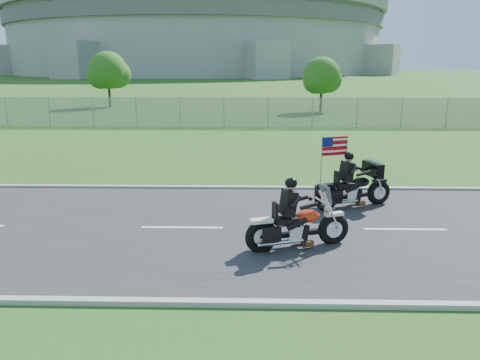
{
  "coord_description": "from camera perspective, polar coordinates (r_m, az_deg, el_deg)",
  "views": [
    {
      "loc": [
        -0.14,
        -11.88,
        4.43
      ],
      "look_at": [
        -0.43,
        0.0,
        1.38
      ],
      "focal_mm": 35.0,
      "sensor_mm": 36.0,
      "label": 1
    }
  ],
  "objects": [
    {
      "name": "curb_north",
      "position": [
        16.52,
        1.83,
        -0.98
      ],
      "size": [
        120.0,
        0.18,
        0.12
      ],
      "primitive_type": "cube",
      "color": "#9E9B93",
      "rests_on": "ground"
    },
    {
      "name": "ground",
      "position": [
        12.68,
        1.96,
        -6.06
      ],
      "size": [
        420.0,
        420.0,
        0.0
      ],
      "primitive_type": "plane",
      "color": "#1F4615",
      "rests_on": "ground"
    },
    {
      "name": "fence",
      "position": [
        32.43,
        -7.31,
        8.21
      ],
      "size": [
        60.0,
        0.03,
        2.0
      ],
      "primitive_type": "cube",
      "color": "gray",
      "rests_on": "ground"
    },
    {
      "name": "tree_fence_near",
      "position": [
        42.4,
        10.0,
        12.22
      ],
      "size": [
        3.52,
        3.28,
        4.75
      ],
      "color": "#382316",
      "rests_on": "ground"
    },
    {
      "name": "tree_fence_mid",
      "position": [
        47.97,
        -15.73,
        12.53
      ],
      "size": [
        3.96,
        3.69,
        5.3
      ],
      "color": "#382316",
      "rests_on": "ground"
    },
    {
      "name": "motorcycle_follow",
      "position": [
        14.74,
        13.62,
        -1.06
      ],
      "size": [
        2.55,
        1.31,
        2.21
      ],
      "rotation": [
        0.0,
        0.0,
        0.35
      ],
      "color": "black",
      "rests_on": "ground"
    },
    {
      "name": "stadium",
      "position": [
        183.3,
        -5.08,
        17.83
      ],
      "size": [
        140.4,
        140.4,
        29.2
      ],
      "color": "#A3A099",
      "rests_on": "ground"
    },
    {
      "name": "curb_south",
      "position": [
        8.97,
        2.2,
        -14.83
      ],
      "size": [
        120.0,
        0.18,
        0.12
      ],
      "primitive_type": "cube",
      "color": "#9E9B93",
      "rests_on": "ground"
    },
    {
      "name": "motorcycle_lead",
      "position": [
        11.32,
        6.92,
        -5.67
      ],
      "size": [
        2.61,
        1.18,
        1.8
      ],
      "rotation": [
        0.0,
        0.0,
        0.31
      ],
      "color": "black",
      "rests_on": "ground"
    },
    {
      "name": "road",
      "position": [
        12.67,
        1.96,
        -5.97
      ],
      "size": [
        120.0,
        8.0,
        0.04
      ],
      "primitive_type": "cube",
      "color": "#28282B",
      "rests_on": "ground"
    }
  ]
}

